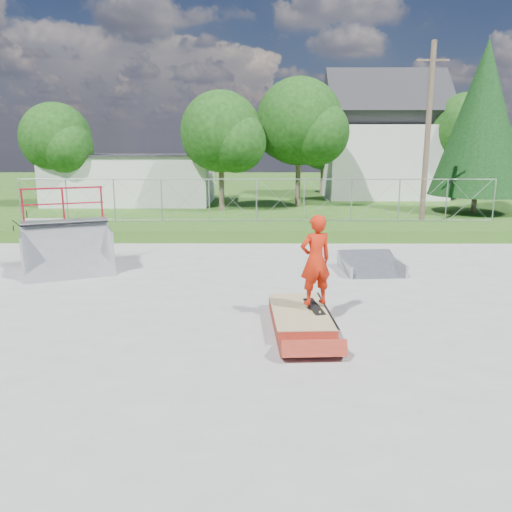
{
  "coord_description": "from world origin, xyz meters",
  "views": [
    {
      "loc": [
        0.03,
        -10.5,
        3.65
      ],
      "look_at": [
        0.0,
        0.99,
        1.1
      ],
      "focal_mm": 35.0,
      "sensor_mm": 36.0,
      "label": 1
    }
  ],
  "objects_px": {
    "grind_box": "(300,318)",
    "skater": "(315,264)",
    "quarter_pipe": "(67,232)",
    "flat_bank_ramp": "(371,265)"
  },
  "relations": [
    {
      "from": "quarter_pipe",
      "to": "skater",
      "type": "distance_m",
      "value": 7.93
    },
    {
      "from": "flat_bank_ramp",
      "to": "quarter_pipe",
      "type": "bearing_deg",
      "value": 176.2
    },
    {
      "from": "quarter_pipe",
      "to": "skater",
      "type": "height_order",
      "value": "quarter_pipe"
    },
    {
      "from": "grind_box",
      "to": "flat_bank_ramp",
      "type": "relative_size",
      "value": 1.39
    },
    {
      "from": "grind_box",
      "to": "skater",
      "type": "height_order",
      "value": "skater"
    },
    {
      "from": "grind_box",
      "to": "quarter_pipe",
      "type": "xyz_separation_m",
      "value": [
        -6.37,
        4.34,
        1.04
      ]
    },
    {
      "from": "grind_box",
      "to": "skater",
      "type": "distance_m",
      "value": 1.18
    },
    {
      "from": "quarter_pipe",
      "to": "grind_box",
      "type": "bearing_deg",
      "value": -57.21
    },
    {
      "from": "grind_box",
      "to": "flat_bank_ramp",
      "type": "bearing_deg",
      "value": 58.27
    },
    {
      "from": "quarter_pipe",
      "to": "flat_bank_ramp",
      "type": "height_order",
      "value": "quarter_pipe"
    }
  ]
}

